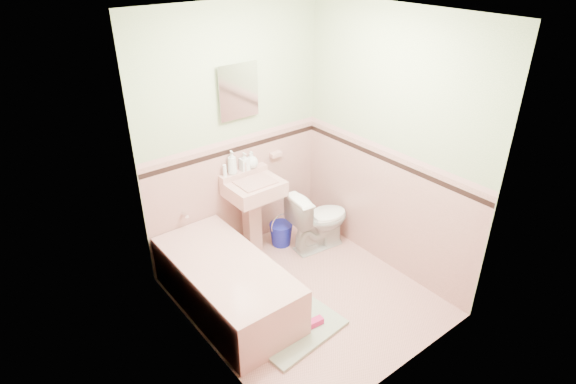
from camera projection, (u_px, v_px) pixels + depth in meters
floor at (304, 296)px, 4.45m from camera, size 2.20×2.20×0.00m
ceiling at (310, 13)px, 3.27m from camera, size 2.20×2.20×0.00m
wall_back at (234, 137)px, 4.62m from camera, size 2.50×0.00×2.50m
wall_front at (416, 236)px, 3.10m from camera, size 2.50×0.00×2.50m
wall_left at (197, 216)px, 3.32m from camera, size 0.00×2.50×2.50m
wall_right at (390, 147)px, 4.40m from camera, size 0.00×2.50×2.50m
wainscot_back at (238, 196)px, 4.92m from camera, size 2.00×0.00×2.00m
wainscot_front at (403, 311)px, 3.41m from camera, size 2.00×0.00×2.00m
wainscot_left at (206, 288)px, 3.63m from camera, size 0.00×2.20×2.20m
wainscot_right at (382, 208)px, 4.70m from camera, size 0.00×2.20×2.20m
accent_back at (236, 150)px, 4.67m from camera, size 2.00×0.00×2.00m
accent_front at (411, 251)px, 3.17m from camera, size 2.00×0.00×2.00m
accent_left at (201, 231)px, 3.39m from camera, size 0.00×2.20×2.20m
accent_right at (387, 160)px, 4.45m from camera, size 0.00×2.20×2.20m
cap_back at (235, 140)px, 4.62m from camera, size 2.00×0.00×2.00m
cap_front at (413, 238)px, 3.12m from camera, size 2.00×0.00×2.00m
cap_left at (200, 219)px, 3.34m from camera, size 0.00×2.20×2.20m
cap_right at (388, 150)px, 4.41m from camera, size 0.00×2.20×2.20m
bathtub at (227, 286)px, 4.23m from camera, size 0.70×1.50×0.45m
tub_faucet at (184, 214)px, 4.54m from camera, size 0.04×0.12×0.04m
sink at (255, 218)px, 4.88m from camera, size 0.53×0.48×0.84m
sink_faucet at (245, 167)px, 4.72m from camera, size 0.02×0.02×0.10m
medicine_cabinet at (238, 91)px, 4.41m from camera, size 0.38×0.04×0.48m
soap_dish at (276, 154)px, 4.99m from camera, size 0.13×0.07×0.04m
soap_bottle_left at (232, 163)px, 4.65m from camera, size 0.11×0.11×0.24m
soap_bottle_mid at (244, 161)px, 4.74m from camera, size 0.09×0.09×0.19m
soap_bottle_right at (251, 160)px, 4.79m from camera, size 0.14×0.14×0.17m
tube at (225, 171)px, 4.63m from camera, size 0.05×0.05×0.12m
toilet at (319, 219)px, 5.02m from camera, size 0.69×0.44×0.67m
bucket at (281, 234)px, 5.15m from camera, size 0.27×0.27×0.25m
bath_mat at (296, 329)px, 4.06m from camera, size 0.83×0.59×0.03m
shoe at (315, 322)px, 4.07m from camera, size 0.15×0.08×0.06m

